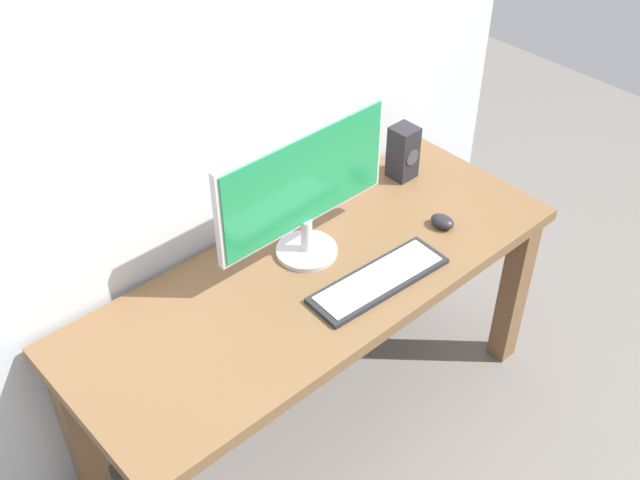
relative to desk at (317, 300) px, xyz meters
The scene contains 6 objects.
ground_plane 0.59m from the desk, ahead, with size 6.00×6.00×0.00m, color slate.
desk is the anchor object (origin of this frame).
monitor 0.38m from the desk, 69.56° to the left, with size 0.62×0.19×0.44m.
keyboard_primary 0.23m from the desk, 56.05° to the right, with size 0.46×0.17×0.02m.
mouse 0.48m from the desk, 13.46° to the right, with size 0.06×0.08×0.04m, color #232328.
speaker_right 0.63m from the desk, 17.62° to the left, with size 0.08×0.09×0.20m.
Camera 1 is at (-1.18, -1.30, 2.28)m, focal length 43.63 mm.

